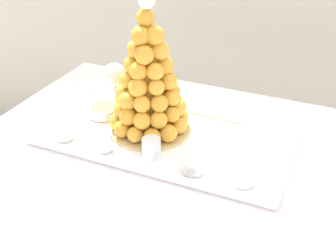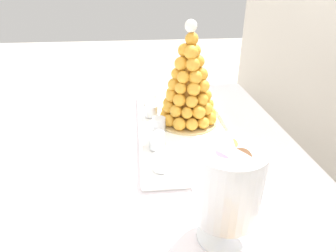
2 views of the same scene
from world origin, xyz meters
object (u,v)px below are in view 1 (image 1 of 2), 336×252
at_px(creme_brulee_ramekin, 104,110).
at_px(croquembouche, 149,81).
at_px(dessert_cup_mid_left, 103,142).
at_px(dessert_cup_centre, 151,148).
at_px(dessert_cup_left, 63,131).
at_px(dessert_cup_right, 244,175).
at_px(dessert_cup_mid_right, 194,163).
at_px(wine_glass, 115,77).
at_px(serving_tray, 165,139).

bearing_deg(creme_brulee_ramekin, croquembouche, -7.96).
bearing_deg(dessert_cup_mid_left, creme_brulee_ramekin, 119.88).
bearing_deg(dessert_cup_centre, dessert_cup_left, -176.92).
bearing_deg(dessert_cup_right, croquembouche, 156.67).
distance_m(dessert_cup_centre, dessert_cup_mid_right, 0.12).
bearing_deg(wine_glass, dessert_cup_centre, -40.92).
xyz_separation_m(dessert_cup_centre, dessert_cup_mid_right, (0.12, -0.02, 0.00)).
height_order(croquembouche, dessert_cup_mid_left, croquembouche).
distance_m(creme_brulee_ramekin, wine_glass, 0.11).
bearing_deg(dessert_cup_mid_left, dessert_cup_centre, 8.47).
distance_m(croquembouche, creme_brulee_ramekin, 0.21).
bearing_deg(croquembouche, dessert_cup_right, -23.33).
bearing_deg(dessert_cup_right, dessert_cup_left, -179.96).
height_order(dessert_cup_mid_left, wine_glass, wine_glass).
distance_m(dessert_cup_mid_left, creme_brulee_ramekin, 0.18).
height_order(serving_tray, dessert_cup_left, dessert_cup_left).
height_order(dessert_cup_centre, dessert_cup_right, dessert_cup_centre).
xyz_separation_m(serving_tray, dessert_cup_centre, (0.00, -0.09, 0.03)).
bearing_deg(dessert_cup_right, dessert_cup_centre, 176.82).
distance_m(dessert_cup_mid_right, dessert_cup_right, 0.12).
xyz_separation_m(serving_tray, dessert_cup_right, (0.25, -0.10, 0.02)).
xyz_separation_m(dessert_cup_left, dessert_cup_mid_left, (0.13, -0.01, 0.00)).
bearing_deg(wine_glass, serving_tray, -22.08).
distance_m(serving_tray, dessert_cup_mid_left, 0.17).
bearing_deg(wine_glass, croquembouche, -21.13).
bearing_deg(dessert_cup_centre, wine_glass, 139.08).
relative_size(serving_tray, dessert_cup_left, 12.51).
xyz_separation_m(dessert_cup_right, wine_glass, (-0.44, 0.18, 0.09)).
bearing_deg(dessert_cup_left, croquembouche, 33.92).
relative_size(serving_tray, dessert_cup_mid_right, 12.10).
distance_m(serving_tray, croquembouche, 0.16).
height_order(dessert_cup_left, wine_glass, wine_glass).
relative_size(dessert_cup_right, creme_brulee_ramekin, 0.55).
bearing_deg(dessert_cup_centre, dessert_cup_mid_right, -8.11).
xyz_separation_m(dessert_cup_left, dessert_cup_mid_right, (0.38, -0.00, 0.00)).
bearing_deg(dessert_cup_mid_left, dessert_cup_right, 0.92).
distance_m(dessert_cup_mid_left, dessert_cup_right, 0.37).
height_order(dessert_cup_mid_left, dessert_cup_right, dessert_cup_right).
height_order(dessert_cup_centre, dessert_cup_mid_right, dessert_cup_mid_right).
xyz_separation_m(dessert_cup_mid_right, wine_glass, (-0.31, 0.19, 0.09)).
xyz_separation_m(dessert_cup_left, creme_brulee_ramekin, (0.03, 0.15, -0.01)).
bearing_deg(croquembouche, dessert_cup_mid_right, -36.61).
height_order(serving_tray, dessert_cup_right, dessert_cup_right).
distance_m(serving_tray, dessert_cup_mid_right, 0.17).
xyz_separation_m(dessert_cup_mid_left, creme_brulee_ramekin, (-0.09, 0.16, -0.01)).
bearing_deg(creme_brulee_ramekin, wine_glass, 47.56).
distance_m(croquembouche, dessert_cup_right, 0.35).
distance_m(dessert_cup_mid_right, creme_brulee_ramekin, 0.38).
distance_m(croquembouche, dessert_cup_centre, 0.18).
bearing_deg(dessert_cup_right, dessert_cup_mid_left, -179.08).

